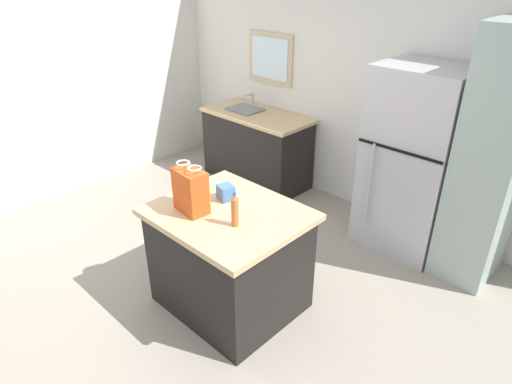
# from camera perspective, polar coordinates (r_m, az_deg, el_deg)

# --- Properties ---
(ground) EXTENTS (6.47, 6.47, 0.00)m
(ground) POSITION_cam_1_polar(r_m,az_deg,el_deg) (3.93, -7.40, -13.14)
(ground) COLOR #9E9384
(back_wall) EXTENTS (5.39, 0.13, 2.74)m
(back_wall) POSITION_cam_1_polar(r_m,az_deg,el_deg) (4.93, 13.54, 13.15)
(back_wall) COLOR silver
(back_wall) RESTS_ON ground
(left_wall) EXTENTS (0.10, 4.72, 2.74)m
(left_wall) POSITION_cam_1_polar(r_m,az_deg,el_deg) (5.52, -26.94, 12.47)
(left_wall) COLOR silver
(left_wall) RESTS_ON ground
(kitchen_island) EXTENTS (1.11, 0.95, 0.88)m
(kitchen_island) POSITION_cam_1_polar(r_m,az_deg,el_deg) (3.58, -3.35, -8.49)
(kitchen_island) COLOR black
(kitchen_island) RESTS_ON ground
(refrigerator) EXTENTS (0.80, 0.69, 1.76)m
(refrigerator) POSITION_cam_1_polar(r_m,az_deg,el_deg) (4.39, 19.31, 3.65)
(refrigerator) COLOR #B7B7BC
(refrigerator) RESTS_ON ground
(tall_cabinet) EXTENTS (0.47, 0.62, 2.17)m
(tall_cabinet) POSITION_cam_1_polar(r_m,az_deg,el_deg) (4.12, 27.81, 3.48)
(tall_cabinet) COLOR #9EB2A8
(tall_cabinet) RESTS_ON ground
(sink_counter) EXTENTS (1.37, 0.65, 1.07)m
(sink_counter) POSITION_cam_1_polar(r_m,az_deg,el_deg) (5.61, 0.05, 5.78)
(sink_counter) COLOR black
(sink_counter) RESTS_ON ground
(shopping_bag) EXTENTS (0.27, 0.18, 0.38)m
(shopping_bag) POSITION_cam_1_polar(r_m,az_deg,el_deg) (3.30, -8.32, 0.17)
(shopping_bag) COLOR #DB511E
(shopping_bag) RESTS_ON kitchen_island
(small_box) EXTENTS (0.14, 0.14, 0.12)m
(small_box) POSITION_cam_1_polar(r_m,az_deg,el_deg) (3.49, -3.87, -0.05)
(small_box) COLOR #4775B7
(small_box) RESTS_ON kitchen_island
(bottle) EXTENTS (0.05, 0.05, 0.27)m
(bottle) POSITION_cam_1_polar(r_m,az_deg,el_deg) (3.11, -2.71, -2.36)
(bottle) COLOR #C66633
(bottle) RESTS_ON kitchen_island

